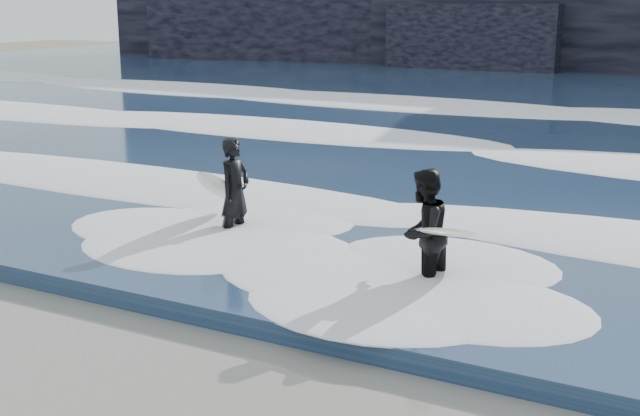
{
  "coord_description": "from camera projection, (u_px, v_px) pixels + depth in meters",
  "views": [
    {
      "loc": [
        6.18,
        -5.09,
        4.27
      ],
      "look_at": [
        0.39,
        5.98,
        1.0
      ],
      "focal_mm": 45.0,
      "sensor_mm": 36.0,
      "label": 1
    }
  ],
  "objects": [
    {
      "name": "sea",
      "position": [
        570.0,
        102.0,
        33.03
      ],
      "size": [
        90.0,
        52.0,
        0.3
      ],
      "primitive_type": "cube",
      "color": "navy",
      "rests_on": "ground"
    },
    {
      "name": "foam_near",
      "position": [
        374.0,
        201.0,
        15.83
      ],
      "size": [
        60.0,
        3.2,
        0.2
      ],
      "primitive_type": "ellipsoid",
      "color": "white",
      "rests_on": "sea"
    },
    {
      "name": "foam_mid",
      "position": [
        478.0,
        145.0,
        21.82
      ],
      "size": [
        60.0,
        4.0,
        0.24
      ],
      "primitive_type": "ellipsoid",
      "color": "white",
      "rests_on": "sea"
    },
    {
      "name": "foam_far",
      "position": [
        550.0,
        106.0,
        29.53
      ],
      "size": [
        60.0,
        4.8,
        0.3
      ],
      "primitive_type": "ellipsoid",
      "color": "white",
      "rests_on": "sea"
    },
    {
      "name": "surfer_left",
      "position": [
        232.0,
        191.0,
        14.19
      ],
      "size": [
        1.19,
        1.87,
        1.92
      ],
      "color": "black",
      "rests_on": "ground"
    },
    {
      "name": "surfer_right",
      "position": [
        425.0,
        233.0,
        11.67
      ],
      "size": [
        1.17,
        2.03,
        1.91
      ],
      "color": "black",
      "rests_on": "ground"
    }
  ]
}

